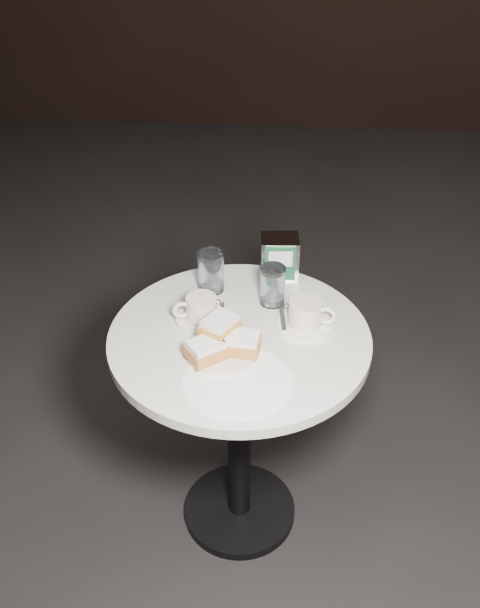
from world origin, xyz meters
The scene contains 9 objects.
ground centered at (0.00, 0.00, 0.00)m, with size 7.00×7.00×0.00m, color black.
cafe_table centered at (0.00, 0.00, 0.55)m, with size 0.70×0.70×0.74m.
sugar_spill centered at (0.01, -0.19, 0.75)m, with size 0.27×0.27×0.00m, color white.
beignet_plate centered at (-0.04, -0.08, 0.78)m, with size 0.23×0.23×0.09m.
coffee_cup_left centered at (-0.11, 0.06, 0.78)m, with size 0.18×0.18×0.07m.
coffee_cup_right centered at (0.17, 0.05, 0.78)m, with size 0.18×0.18×0.08m.
water_glass_left centered at (-0.10, 0.21, 0.80)m, with size 0.08×0.08×0.12m.
water_glass_right centered at (0.08, 0.16, 0.80)m, with size 0.07×0.07×0.12m.
napkin_dispenser centered at (0.10, 0.30, 0.81)m, with size 0.12×0.10×0.13m.
Camera 1 is at (0.11, -1.41, 1.85)m, focal length 40.00 mm.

